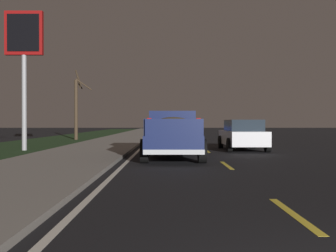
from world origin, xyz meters
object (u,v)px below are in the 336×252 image
at_px(gas_price_sign, 24,46).
at_px(pickup_truck, 173,133).
at_px(bare_tree_far, 76,107).
at_px(sedan_white, 243,135).
at_px(sedan_blue, 170,128).

bearing_deg(gas_price_sign, pickup_truck, -120.70).
distance_m(gas_price_sign, bare_tree_far, 12.51).
relative_size(sedan_white, gas_price_sign, 0.63).
xyz_separation_m(sedan_blue, gas_price_sign, (-22.09, 7.47, 4.48)).
height_order(pickup_truck, sedan_white, pickup_truck).
relative_size(sedan_blue, bare_tree_far, 0.78).
bearing_deg(sedan_blue, bare_tree_far, 142.19).
distance_m(pickup_truck, sedan_blue, 26.49).
height_order(sedan_white, bare_tree_far, bare_tree_far).
bearing_deg(sedan_blue, gas_price_sign, 161.31).
distance_m(sedan_white, gas_price_sign, 11.89).
bearing_deg(sedan_blue, pickup_truck, 179.87).
xyz_separation_m(pickup_truck, sedan_blue, (26.49, -0.06, -0.20)).
bearing_deg(sedan_white, bare_tree_far, 42.81).
bearing_deg(sedan_white, pickup_truck, 141.59).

